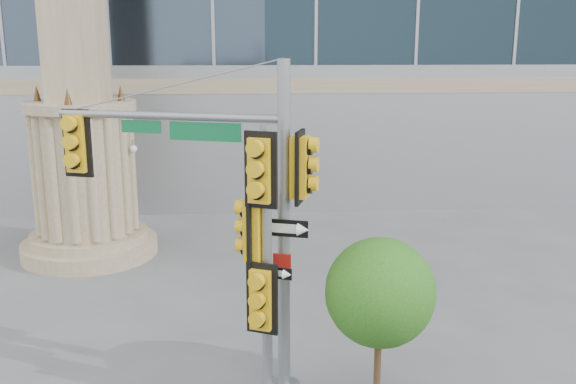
{
  "coord_description": "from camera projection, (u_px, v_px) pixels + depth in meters",
  "views": [
    {
      "loc": [
        -0.62,
        -11.71,
        7.0
      ],
      "look_at": [
        0.19,
        2.0,
        3.72
      ],
      "focal_mm": 40.0,
      "sensor_mm": 36.0,
      "label": 1
    }
  ],
  "objects": [
    {
      "name": "monument",
      "position": [
        78.0,
        88.0,
        20.14
      ],
      "size": [
        4.4,
        4.4,
        16.6
      ],
      "color": "gray",
      "rests_on": "ground"
    },
    {
      "name": "secondary_signal_pole",
      "position": [
        261.0,
        249.0,
        11.79
      ],
      "size": [
        0.94,
        0.92,
        5.52
      ],
      "rotation": [
        0.0,
        0.0,
        -0.4
      ],
      "color": "slate",
      "rests_on": "ground"
    },
    {
      "name": "street_tree",
      "position": [
        382.0,
        297.0,
        12.23
      ],
      "size": [
        2.16,
        2.11,
        3.37
      ],
      "color": "gray",
      "rests_on": "ground"
    },
    {
      "name": "main_signal_pole",
      "position": [
        224.0,
        191.0,
        12.49
      ],
      "size": [
        5.01,
        1.94,
        6.66
      ],
      "rotation": [
        0.0,
        0.0,
        -0.3
      ],
      "color": "slate",
      "rests_on": "ground"
    }
  ]
}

